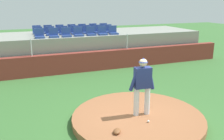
{
  "coord_description": "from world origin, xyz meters",
  "views": [
    {
      "loc": [
        -3.37,
        -6.27,
        3.65
      ],
      "look_at": [
        0.0,
        2.19,
        1.12
      ],
      "focal_mm": 39.56,
      "sensor_mm": 36.0,
      "label": 1
    }
  ],
  "objects_px": {
    "stadium_chair_14": "(37,31)",
    "stadium_chair_16": "(60,30)",
    "stadium_chair_5": "(102,32)",
    "stadium_chair_7": "(38,33)",
    "pitcher": "(142,82)",
    "stadium_chair_1": "(54,34)",
    "stadium_chair_3": "(78,33)",
    "stadium_chair_6": "(113,32)",
    "baseball": "(148,121)",
    "stadium_chair_11": "(87,31)",
    "stadium_chair_9": "(63,32)",
    "stadium_chair_15": "(48,31)",
    "stadium_chair_8": "(50,33)",
    "stadium_chair_0": "(39,35)",
    "fielding_glove": "(117,131)",
    "stadium_chair_17": "(72,30)",
    "stadium_chair_2": "(66,34)",
    "stadium_chair_13": "(108,30)",
    "stadium_chair_18": "(82,29)",
    "stadium_chair_4": "(91,33)",
    "stadium_chair_19": "(93,29)",
    "stadium_chair_20": "(104,29)",
    "stadium_chair_12": "(98,31)",
    "stadium_chair_10": "(75,31)"
  },
  "relations": [
    {
      "from": "stadium_chair_1",
      "to": "fielding_glove",
      "type": "bearing_deg",
      "value": 92.52
    },
    {
      "from": "stadium_chair_14",
      "to": "stadium_chair_1",
      "type": "bearing_deg",
      "value": 110.62
    },
    {
      "from": "pitcher",
      "to": "stadium_chair_14",
      "type": "xyz_separation_m",
      "value": [
        -2.2,
        9.01,
        0.67
      ]
    },
    {
      "from": "stadium_chair_19",
      "to": "stadium_chair_20",
      "type": "distance_m",
      "value": 0.71
    },
    {
      "from": "stadium_chair_14",
      "to": "stadium_chair_6",
      "type": "bearing_deg",
      "value": 156.5
    },
    {
      "from": "pitcher",
      "to": "stadium_chair_5",
      "type": "distance_m",
      "value": 7.3
    },
    {
      "from": "baseball",
      "to": "stadium_chair_12",
      "type": "bearing_deg",
      "value": 80.97
    },
    {
      "from": "stadium_chair_3",
      "to": "stadium_chair_5",
      "type": "distance_m",
      "value": 1.4
    },
    {
      "from": "baseball",
      "to": "stadium_chair_9",
      "type": "distance_m",
      "value": 8.85
    },
    {
      "from": "baseball",
      "to": "stadium_chair_11",
      "type": "height_order",
      "value": "stadium_chair_11"
    },
    {
      "from": "stadium_chair_1",
      "to": "stadium_chair_10",
      "type": "bearing_deg",
      "value": -146.81
    },
    {
      "from": "stadium_chair_11",
      "to": "stadium_chair_12",
      "type": "bearing_deg",
      "value": 178.54
    },
    {
      "from": "stadium_chair_18",
      "to": "stadium_chair_8",
      "type": "bearing_deg",
      "value": 23.19
    },
    {
      "from": "stadium_chair_11",
      "to": "stadium_chair_10",
      "type": "bearing_deg",
      "value": -0.4
    },
    {
      "from": "stadium_chair_15",
      "to": "stadium_chair_3",
      "type": "bearing_deg",
      "value": 127.98
    },
    {
      "from": "stadium_chair_0",
      "to": "stadium_chair_2",
      "type": "xyz_separation_m",
      "value": [
        1.42,
        -0.02,
        0.0
      ]
    },
    {
      "from": "stadium_chair_6",
      "to": "stadium_chair_19",
      "type": "xyz_separation_m",
      "value": [
        -0.65,
        1.79,
        0.0
      ]
    },
    {
      "from": "stadium_chair_9",
      "to": "stadium_chair_17",
      "type": "relative_size",
      "value": 1.0
    },
    {
      "from": "stadium_chair_6",
      "to": "stadium_chair_18",
      "type": "height_order",
      "value": "same"
    },
    {
      "from": "baseball",
      "to": "stadium_chair_17",
      "type": "relative_size",
      "value": 0.15
    },
    {
      "from": "fielding_glove",
      "to": "stadium_chair_1",
      "type": "height_order",
      "value": "stadium_chair_1"
    },
    {
      "from": "stadium_chair_3",
      "to": "stadium_chair_11",
      "type": "xyz_separation_m",
      "value": [
        0.73,
        0.88,
        0.0
      ]
    },
    {
      "from": "baseball",
      "to": "stadium_chair_15",
      "type": "xyz_separation_m",
      "value": [
        -1.48,
        9.57,
        1.7
      ]
    },
    {
      "from": "stadium_chair_5",
      "to": "stadium_chair_18",
      "type": "relative_size",
      "value": 1.0
    },
    {
      "from": "stadium_chair_3",
      "to": "stadium_chair_11",
      "type": "distance_m",
      "value": 1.14
    },
    {
      "from": "baseball",
      "to": "fielding_glove",
      "type": "height_order",
      "value": "fielding_glove"
    },
    {
      "from": "fielding_glove",
      "to": "stadium_chair_16",
      "type": "xyz_separation_m",
      "value": [
        0.31,
        9.74,
        1.68
      ]
    },
    {
      "from": "stadium_chair_1",
      "to": "stadium_chair_3",
      "type": "height_order",
      "value": "same"
    },
    {
      "from": "stadium_chair_7",
      "to": "stadium_chair_19",
      "type": "height_order",
      "value": "same"
    },
    {
      "from": "stadium_chair_6",
      "to": "stadium_chair_16",
      "type": "xyz_separation_m",
      "value": [
        -2.79,
        1.76,
        0.0
      ]
    },
    {
      "from": "stadium_chair_14",
      "to": "stadium_chair_15",
      "type": "distance_m",
      "value": 0.65
    },
    {
      "from": "stadium_chair_14",
      "to": "stadium_chair_18",
      "type": "relative_size",
      "value": 1.0
    },
    {
      "from": "baseball",
      "to": "stadium_chair_17",
      "type": "height_order",
      "value": "stadium_chair_17"
    },
    {
      "from": "stadium_chair_4",
      "to": "stadium_chair_19",
      "type": "relative_size",
      "value": 1.0
    },
    {
      "from": "stadium_chair_2",
      "to": "stadium_chair_6",
      "type": "distance_m",
      "value": 2.77
    },
    {
      "from": "stadium_chair_7",
      "to": "stadium_chair_13",
      "type": "xyz_separation_m",
      "value": [
        4.16,
        -0.04,
        0.0
      ]
    },
    {
      "from": "fielding_glove",
      "to": "stadium_chair_18",
      "type": "xyz_separation_m",
      "value": [
        1.72,
        9.76,
        1.68
      ]
    },
    {
      "from": "pitcher",
      "to": "stadium_chair_15",
      "type": "height_order",
      "value": "stadium_chair_15"
    },
    {
      "from": "fielding_glove",
      "to": "stadium_chair_0",
      "type": "distance_m",
      "value": 8.21
    },
    {
      "from": "stadium_chair_5",
      "to": "stadium_chair_14",
      "type": "bearing_deg",
      "value": -28.11
    },
    {
      "from": "stadium_chair_5",
      "to": "stadium_chair_7",
      "type": "relative_size",
      "value": 1.0
    },
    {
      "from": "fielding_glove",
      "to": "stadium_chair_5",
      "type": "relative_size",
      "value": 0.6
    },
    {
      "from": "stadium_chair_9",
      "to": "stadium_chair_12",
      "type": "xyz_separation_m",
      "value": [
        2.1,
        -0.04,
        0.0
      ]
    },
    {
      "from": "stadium_chair_6",
      "to": "stadium_chair_13",
      "type": "distance_m",
      "value": 0.85
    },
    {
      "from": "stadium_chair_8",
      "to": "stadium_chair_0",
      "type": "bearing_deg",
      "value": 52.16
    },
    {
      "from": "stadium_chair_3",
      "to": "stadium_chair_13",
      "type": "distance_m",
      "value": 2.27
    },
    {
      "from": "stadium_chair_14",
      "to": "stadium_chair_16",
      "type": "distance_m",
      "value": 1.35
    },
    {
      "from": "stadium_chair_15",
      "to": "stadium_chair_14",
      "type": "bearing_deg",
      "value": -0.18
    },
    {
      "from": "stadium_chair_2",
      "to": "stadium_chair_16",
      "type": "height_order",
      "value": "same"
    },
    {
      "from": "stadium_chair_1",
      "to": "stadium_chair_18",
      "type": "xyz_separation_m",
      "value": [
        2.07,
        1.82,
        0.0
      ]
    }
  ]
}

